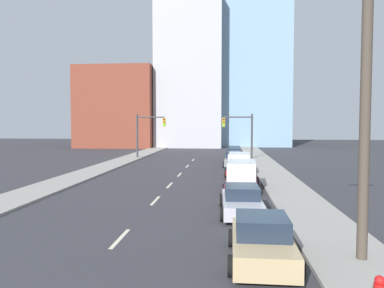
{
  "coord_description": "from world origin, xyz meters",
  "views": [
    {
      "loc": [
        3.96,
        -4.41,
        4.29
      ],
      "look_at": [
        0.37,
        34.35,
        2.2
      ],
      "focal_mm": 35.0,
      "sensor_mm": 36.0,
      "label": 1
    }
  ],
  "objects": [
    {
      "name": "traffic_signal_right",
      "position": [
        5.93,
        41.38,
        3.56
      ],
      "size": [
        3.71,
        0.35,
        5.53
      ],
      "color": "#38383D",
      "rests_on": "ground"
    },
    {
      "name": "sidewalk_right",
      "position": [
        7.92,
        47.03,
        0.07
      ],
      "size": [
        2.93,
        94.05,
        0.13
      ],
      "color": "gray",
      "rests_on": "ground"
    },
    {
      "name": "utility_pole_right_near",
      "position": [
        8.14,
        7.37,
        5.11
      ],
      "size": [
        1.6,
        0.32,
        9.98
      ],
      "color": "#473D33",
      "rests_on": "ground"
    },
    {
      "name": "sedan_gray",
      "position": [
        4.66,
        33.52,
        0.69
      ],
      "size": [
        2.11,
        4.77,
        1.54
      ],
      "rotation": [
        0.0,
        0.0,
        -0.03
      ],
      "color": "slate",
      "rests_on": "ground"
    },
    {
      "name": "sidewalk_left",
      "position": [
        -7.92,
        47.03,
        0.07
      ],
      "size": [
        2.93,
        94.05,
        0.13
      ],
      "color": "gray",
      "rests_on": "ground"
    },
    {
      "name": "box_truck_red",
      "position": [
        5.02,
        27.01,
        0.89
      ],
      "size": [
        2.43,
        5.92,
        1.85
      ],
      "rotation": [
        0.0,
        0.0,
        -0.04
      ],
      "color": "red",
      "rests_on": "ground"
    },
    {
      "name": "building_glass_right",
      "position": [
        9.37,
        74.65,
        13.82
      ],
      "size": [
        13.0,
        20.0,
        27.64
      ],
      "color": "#7A9EB7",
      "rests_on": "ground"
    },
    {
      "name": "box_truck_maroon",
      "position": [
        4.95,
        19.96,
        0.89
      ],
      "size": [
        2.51,
        5.58,
        1.88
      ],
      "rotation": [
        0.0,
        0.0,
        -0.06
      ],
      "color": "maroon",
      "rests_on": "ground"
    },
    {
      "name": "lane_stripe_at_27m",
      "position": [
        0.0,
        26.86,
        0.0
      ],
      "size": [
        0.16,
        2.4,
        0.01
      ],
      "primitive_type": "cube",
      "color": "beige",
      "rests_on": "ground"
    },
    {
      "name": "lane_stripe_at_21m",
      "position": [
        0.0,
        21.3,
        0.0
      ],
      "size": [
        0.16,
        2.4,
        0.01
      ],
      "primitive_type": "cube",
      "color": "beige",
      "rests_on": "ground"
    },
    {
      "name": "building_brick_left",
      "position": [
        -16.11,
        66.65,
        7.32
      ],
      "size": [
        14.0,
        16.0,
        14.64
      ],
      "color": "brown",
      "rests_on": "ground"
    },
    {
      "name": "sedan_silver",
      "position": [
        4.69,
        13.4,
        0.63
      ],
      "size": [
        2.16,
        4.78,
        1.36
      ],
      "rotation": [
        0.0,
        0.0,
        0.02
      ],
      "color": "#B2B2BC",
      "rests_on": "ground"
    },
    {
      "name": "traffic_signal_left",
      "position": [
        -6.06,
        41.38,
        3.56
      ],
      "size": [
        3.71,
        0.35,
        5.53
      ],
      "color": "#38383D",
      "rests_on": "ground"
    },
    {
      "name": "building_office_center",
      "position": [
        -2.96,
        70.65,
        13.79
      ],
      "size": [
        12.0,
        20.0,
        27.58
      ],
      "color": "#A8A8AD",
      "rests_on": "ground"
    },
    {
      "name": "sedan_tan",
      "position": [
        5.07,
        7.24,
        0.65
      ],
      "size": [
        2.14,
        4.24,
        1.44
      ],
      "rotation": [
        0.0,
        0.0,
        -0.01
      ],
      "color": "tan",
      "rests_on": "ground"
    },
    {
      "name": "sedan_black",
      "position": [
        4.82,
        39.07,
        0.68
      ],
      "size": [
        2.22,
        4.45,
        1.5
      ],
      "rotation": [
        0.0,
        0.0,
        -0.06
      ],
      "color": "black",
      "rests_on": "ground"
    },
    {
      "name": "lane_stripe_at_40m",
      "position": [
        0.0,
        39.8,
        0.0
      ],
      "size": [
        0.16,
        2.4,
        0.01
      ],
      "primitive_type": "cube",
      "color": "beige",
      "rests_on": "ground"
    },
    {
      "name": "lane_stripe_at_9m",
      "position": [
        0.0,
        9.08,
        0.0
      ],
      "size": [
        0.16,
        2.4,
        0.01
      ],
      "primitive_type": "cube",
      "color": "beige",
      "rests_on": "ground"
    },
    {
      "name": "sedan_yellow",
      "position": [
        4.97,
        45.13,
        0.63
      ],
      "size": [
        2.1,
        4.66,
        1.36
      ],
      "rotation": [
        0.0,
        0.0,
        -0.02
      ],
      "color": "gold",
      "rests_on": "ground"
    },
    {
      "name": "lane_stripe_at_33m",
      "position": [
        0.0,
        33.2,
        0.0
      ],
      "size": [
        0.16,
        2.4,
        0.01
      ],
      "primitive_type": "cube",
      "color": "beige",
      "rests_on": "ground"
    },
    {
      "name": "lane_stripe_at_16m",
      "position": [
        0.0,
        16.05,
        0.0
      ],
      "size": [
        0.16,
        2.4,
        0.01
      ],
      "primitive_type": "cube",
      "color": "beige",
      "rests_on": "ground"
    }
  ]
}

